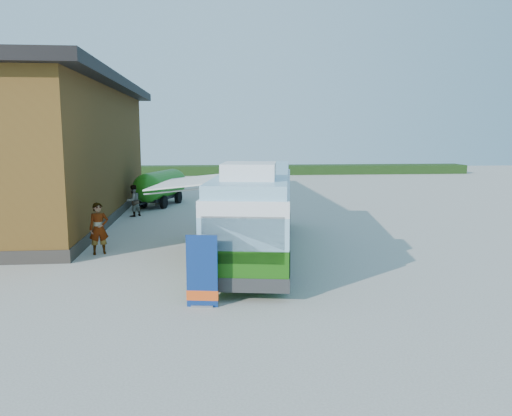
{
  "coord_description": "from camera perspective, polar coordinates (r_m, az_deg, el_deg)",
  "views": [
    {
      "loc": [
        -1.43,
        -18.04,
        4.66
      ],
      "look_at": [
        0.59,
        3.44,
        1.4
      ],
      "focal_mm": 35.0,
      "sensor_mm": 36.0,
      "label": 1
    }
  ],
  "objects": [
    {
      "name": "person_b",
      "position": [
        28.77,
        -13.86,
        0.81
      ],
      "size": [
        1.08,
        1.09,
        1.78
      ],
      "primitive_type": "imported",
      "rotation": [
        0.0,
        0.0,
        -2.33
      ],
      "color": "#999999",
      "rests_on": "ground"
    },
    {
      "name": "barn",
      "position": [
        29.49,
        -23.41,
        5.81
      ],
      "size": [
        9.6,
        21.2,
        7.5
      ],
      "color": "brown",
      "rests_on": "ground"
    },
    {
      "name": "bus",
      "position": [
        19.42,
        0.13,
        0.08
      ],
      "size": [
        4.5,
        12.43,
        3.74
      ],
      "rotation": [
        0.0,
        0.0,
        -0.16
      ],
      "color": "#1F6A11",
      "rests_on": "ground"
    },
    {
      "name": "awning",
      "position": [
        19.01,
        -6.62,
        2.68
      ],
      "size": [
        3.39,
        4.77,
        0.53
      ],
      "rotation": [
        0.0,
        0.0,
        -0.16
      ],
      "color": "white",
      "rests_on": "ground"
    },
    {
      "name": "person_a",
      "position": [
        20.17,
        -17.52,
        -2.25
      ],
      "size": [
        0.85,
        0.69,
        2.01
      ],
      "primitive_type": "imported",
      "rotation": [
        0.0,
        0.0,
        0.32
      ],
      "color": "#999999",
      "rests_on": "ground"
    },
    {
      "name": "picnic_table",
      "position": [
        20.77,
        0.45,
        -2.79
      ],
      "size": [
        1.51,
        1.4,
        0.75
      ],
      "rotation": [
        0.0,
        0.0,
        0.19
      ],
      "color": "#A5764E",
      "rests_on": "ground"
    },
    {
      "name": "banner",
      "position": [
        13.57,
        -6.19,
        -7.94
      ],
      "size": [
        0.86,
        0.27,
        1.98
      ],
      "rotation": [
        0.0,
        0.0,
        -0.16
      ],
      "color": "navy",
      "rests_on": "ground"
    },
    {
      "name": "slurry_tanker",
      "position": [
        32.74,
        -10.81,
        2.52
      ],
      "size": [
        3.07,
        5.77,
        2.23
      ],
      "rotation": [
        0.0,
        0.0,
        -0.33
      ],
      "color": "#227C16",
      "rests_on": "ground"
    },
    {
      "name": "hedge",
      "position": [
        56.98,
        4.18,
        4.39
      ],
      "size": [
        40.0,
        3.0,
        1.0
      ],
      "primitive_type": "cube",
      "color": "#264419",
      "rests_on": "ground"
    },
    {
      "name": "ground",
      "position": [
        18.68,
        -0.82,
        -5.85
      ],
      "size": [
        100.0,
        100.0,
        0.0
      ],
      "primitive_type": "plane",
      "color": "#BCB7AD",
      "rests_on": "ground"
    }
  ]
}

